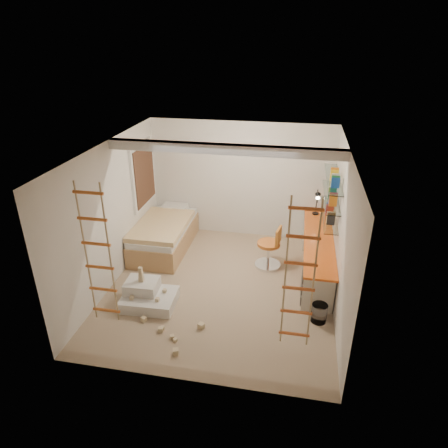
% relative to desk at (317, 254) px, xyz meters
% --- Properties ---
extents(floor, '(4.50, 4.50, 0.00)m').
position_rel_desk_xyz_m(floor, '(-1.72, -0.86, -0.40)').
color(floor, '#9E8466').
rests_on(floor, ground).
extents(ceiling_beam, '(4.00, 0.18, 0.16)m').
position_rel_desk_xyz_m(ceiling_beam, '(-1.72, -0.56, 2.12)').
color(ceiling_beam, white).
rests_on(ceiling_beam, ceiling).
extents(window_frame, '(0.06, 1.15, 1.35)m').
position_rel_desk_xyz_m(window_frame, '(-3.69, 0.64, 1.15)').
color(window_frame, white).
rests_on(window_frame, wall_left).
extents(window_blind, '(0.02, 1.00, 1.20)m').
position_rel_desk_xyz_m(window_blind, '(-3.65, 0.64, 1.15)').
color(window_blind, '#4C2D1E').
rests_on(window_blind, window_frame).
extents(rope_ladder_left, '(0.41, 0.04, 2.13)m').
position_rel_desk_xyz_m(rope_ladder_left, '(-3.07, -2.61, 1.11)').
color(rope_ladder_left, orange).
rests_on(rope_ladder_left, ceiling).
extents(rope_ladder_right, '(0.41, 0.04, 2.13)m').
position_rel_desk_xyz_m(rope_ladder_right, '(-0.37, -2.61, 1.11)').
color(rope_ladder_right, '#CC4B22').
rests_on(rope_ladder_right, ceiling).
extents(waste_bin, '(0.25, 0.25, 0.32)m').
position_rel_desk_xyz_m(waste_bin, '(0.03, -1.51, -0.25)').
color(waste_bin, white).
rests_on(waste_bin, floor).
extents(desk, '(0.56, 2.80, 0.75)m').
position_rel_desk_xyz_m(desk, '(0.00, 0.00, 0.00)').
color(desk, orange).
rests_on(desk, floor).
extents(shelves, '(0.25, 1.80, 0.71)m').
position_rel_desk_xyz_m(shelves, '(0.15, 0.27, 1.10)').
color(shelves, white).
rests_on(shelves, wall_right).
extents(bed, '(1.02, 2.00, 0.69)m').
position_rel_desk_xyz_m(bed, '(-3.20, 0.36, -0.07)').
color(bed, '#AD7F51').
rests_on(bed, floor).
extents(task_lamp, '(0.14, 0.36, 0.57)m').
position_rel_desk_xyz_m(task_lamp, '(-0.05, 0.96, 0.73)').
color(task_lamp, black).
rests_on(task_lamp, desk).
extents(swivel_chair, '(0.60, 0.60, 0.88)m').
position_rel_desk_xyz_m(swivel_chair, '(-0.91, 0.03, -0.08)').
color(swivel_chair, '#C56625').
rests_on(swivel_chair, floor).
extents(play_platform, '(0.93, 0.74, 0.40)m').
position_rel_desk_xyz_m(play_platform, '(-2.87, -1.58, -0.25)').
color(play_platform, silver).
rests_on(play_platform, floor).
extents(toy_blocks, '(1.33, 1.24, 0.67)m').
position_rel_desk_xyz_m(toy_blocks, '(-2.54, -1.96, -0.20)').
color(toy_blocks, '#CCB284').
rests_on(toy_blocks, floor).
extents(books, '(0.14, 0.52, 0.92)m').
position_rel_desk_xyz_m(books, '(0.15, 0.27, 1.20)').
color(books, '#262626').
rests_on(books, shelves).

